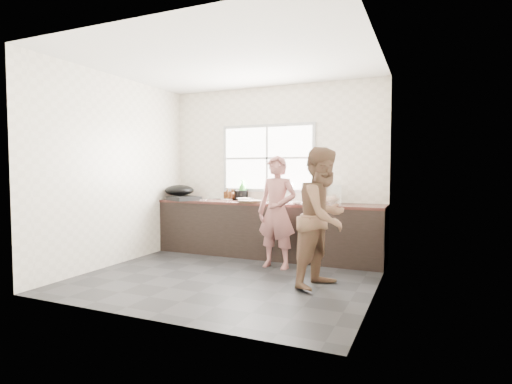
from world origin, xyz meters
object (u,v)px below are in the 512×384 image
at_px(bowl_crabs, 314,202).
at_px(plate_food, 227,199).
at_px(person_side, 323,217).
at_px(glass_jar, 227,197).
at_px(bottle_green, 242,190).
at_px(wok, 179,190).
at_px(bottle_brown_tall, 227,194).
at_px(woman, 277,216).
at_px(dish_rack, 328,194).
at_px(bottle_brown_short, 232,195).
at_px(bowl_held, 297,202).
at_px(pot_lid_left, 201,199).
at_px(black_pot, 241,195).
at_px(cutting_board, 250,201).
at_px(bowl_mince, 244,200).
at_px(pot_lid_right, 212,199).
at_px(burner, 184,198).

height_order(bowl_crabs, plate_food, bowl_crabs).
relative_size(person_side, glass_jar, 17.52).
distance_m(bottle_green, wok, 1.09).
bearing_deg(wok, bottle_brown_tall, 15.91).
xyz_separation_m(woman, dish_rack, (0.55, 0.68, 0.27)).
bearing_deg(woman, bottle_brown_short, 148.63).
distance_m(bowl_held, wok, 2.15).
xyz_separation_m(bottle_brown_tall, glass_jar, (-0.04, 0.06, -0.05)).
bearing_deg(pot_lid_left, person_side, -27.01).
xyz_separation_m(bowl_crabs, bottle_green, (-1.34, 0.38, 0.13)).
distance_m(woman, glass_jar, 1.48).
relative_size(black_pot, dish_rack, 0.58).
xyz_separation_m(woman, bowl_held, (0.16, 0.40, 0.16)).
relative_size(woman, cutting_board, 3.88).
xyz_separation_m(bowl_crabs, black_pot, (-1.36, 0.38, 0.05)).
xyz_separation_m(person_side, bowl_mince, (-1.59, 1.23, 0.08)).
distance_m(wok, pot_lid_right, 0.57).
bearing_deg(cutting_board, pot_lid_right, 154.36).
bearing_deg(glass_jar, bottle_brown_short, 0.00).
xyz_separation_m(bowl_mince, bottle_green, (-0.15, 0.24, 0.14)).
relative_size(woman, bowl_crabs, 7.29).
bearing_deg(dish_rack, wok, 169.95).
distance_m(bottle_brown_tall, glass_jar, 0.09).
xyz_separation_m(cutting_board, wok, (-1.39, 0.15, 0.13)).
relative_size(bottle_green, burner, 0.77).
relative_size(bottle_brown_tall, burner, 0.43).
bearing_deg(bowl_mince, dish_rack, 3.28).
distance_m(woman, bottle_brown_tall, 1.43).
distance_m(bowl_mince, plate_food, 0.42).
xyz_separation_m(cutting_board, bowl_held, (0.75, 0.00, 0.01)).
xyz_separation_m(woman, plate_food, (-1.18, 0.75, 0.14)).
xyz_separation_m(cutting_board, bottle_brown_tall, (-0.59, 0.38, 0.07)).
height_order(burner, dish_rack, dish_rack).
bearing_deg(bowl_held, pot_lid_left, 173.78).
distance_m(bowl_crabs, wok, 2.39).
xyz_separation_m(bowl_mince, black_pot, (-0.16, 0.24, 0.05)).
distance_m(bowl_crabs, dish_rack, 0.29).
distance_m(bowl_crabs, glass_jar, 1.66).
relative_size(bowl_held, glass_jar, 1.98).
distance_m(burner, pot_lid_right, 0.52).
relative_size(burner, pot_lid_left, 1.63).
height_order(woman, plate_food, woman).
height_order(cutting_board, plate_food, cutting_board).
bearing_deg(glass_jar, woman, -34.57).
xyz_separation_m(person_side, bottle_brown_short, (-1.92, 1.46, 0.13)).
xyz_separation_m(woman, cutting_board, (-0.59, 0.40, 0.15)).
height_order(woman, pot_lid_right, woman).
distance_m(glass_jar, pot_lid_left, 0.44).
bearing_deg(cutting_board, woman, -33.89).
height_order(bowl_mince, bottle_brown_short, bottle_brown_short).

